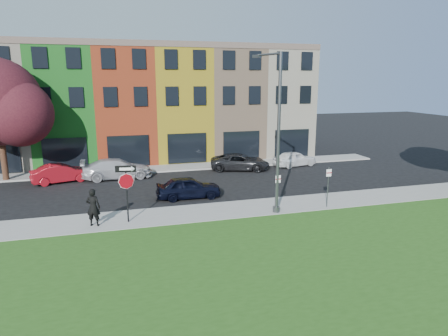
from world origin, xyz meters
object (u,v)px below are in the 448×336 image
object	(u,v)px
man	(93,207)
street_lamp	(276,134)
sedan_near	(188,187)
stop_sign	(126,182)

from	to	relation	value
man	street_lamp	distance (m)	10.31
man	sedan_near	size ratio (longest dim) A/B	0.47
man	sedan_near	bearing A→B (deg)	-127.77
stop_sign	sedan_near	xyz separation A→B (m)	(3.92, 3.74, -1.57)
street_lamp	man	bearing A→B (deg)	162.30
sedan_near	street_lamp	world-z (taller)	street_lamp
stop_sign	man	xyz separation A→B (m)	(-1.69, -0.08, -1.18)
man	street_lamp	xyz separation A→B (m)	(9.73, -0.36, 3.41)
man	street_lamp	size ratio (longest dim) A/B	0.22
street_lamp	sedan_near	bearing A→B (deg)	118.89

